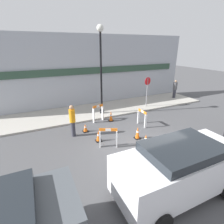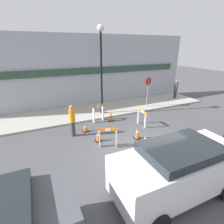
# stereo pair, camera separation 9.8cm
# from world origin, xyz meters

# --- Properties ---
(ground_plane) EXTENTS (60.00, 60.00, 0.00)m
(ground_plane) POSITION_xyz_m (0.00, 0.00, 0.00)
(ground_plane) COLOR #4C4C4F
(sidewalk_slab) EXTENTS (18.00, 3.28, 0.11)m
(sidewalk_slab) POSITION_xyz_m (0.00, 6.14, 0.05)
(sidewalk_slab) COLOR #ADA89E
(sidewalk_slab) RESTS_ON ground_plane
(storefront_facade) EXTENTS (18.00, 0.22, 5.50)m
(storefront_facade) POSITION_xyz_m (0.00, 7.85, 2.75)
(storefront_facade) COLOR #A3A8B2
(storefront_facade) RESTS_ON ground_plane
(streetlamp_post) EXTENTS (0.44, 0.44, 5.75)m
(streetlamp_post) POSITION_xyz_m (0.07, 5.32, 3.78)
(streetlamp_post) COLOR black
(streetlamp_post) RESTS_ON sidewalk_slab
(stop_sign) EXTENTS (0.59, 0.13, 2.30)m
(stop_sign) POSITION_xyz_m (3.84, 5.24, 1.65)
(stop_sign) COLOR gray
(stop_sign) RESTS_ON sidewalk_slab
(barricade_0) EXTENTS (0.78, 0.33, 1.12)m
(barricade_0) POSITION_xyz_m (-0.61, 4.28, 0.59)
(barricade_0) COLOR white
(barricade_0) RESTS_ON ground_plane
(barricade_1) EXTENTS (0.83, 0.50, 1.02)m
(barricade_1) POSITION_xyz_m (-1.28, 1.15, 0.55)
(barricade_1) COLOR white
(barricade_1) RESTS_ON ground_plane
(barricade_2) EXTENTS (0.15, 0.80, 1.00)m
(barricade_2) POSITION_xyz_m (1.59, 2.53, 0.54)
(barricade_2) COLOR white
(barricade_2) RESTS_ON ground_plane
(traffic_cone_0) EXTENTS (0.30, 0.30, 0.69)m
(traffic_cone_0) POSITION_xyz_m (0.46, 1.27, 0.33)
(traffic_cone_0) COLOR black
(traffic_cone_0) RESTS_ON ground_plane
(traffic_cone_1) EXTENTS (0.30, 0.30, 0.62)m
(traffic_cone_1) POSITION_xyz_m (-1.51, 1.88, 0.30)
(traffic_cone_1) COLOR black
(traffic_cone_1) RESTS_ON ground_plane
(traffic_cone_2) EXTENTS (0.30, 0.30, 0.49)m
(traffic_cone_2) POSITION_xyz_m (-1.81, 3.20, 0.23)
(traffic_cone_2) COLOR black
(traffic_cone_2) RESTS_ON ground_plane
(traffic_cone_3) EXTENTS (0.30, 0.30, 0.71)m
(traffic_cone_3) POSITION_xyz_m (0.16, 3.97, 0.34)
(traffic_cone_3) COLOR black
(traffic_cone_3) RESTS_ON ground_plane
(traffic_cone_4) EXTENTS (0.30, 0.30, 0.53)m
(traffic_cone_4) POSITION_xyz_m (0.52, 0.61, 0.26)
(traffic_cone_4) COLOR black
(traffic_cone_4) RESTS_ON ground_plane
(person_worker) EXTENTS (0.36, 0.36, 1.77)m
(person_worker) POSITION_xyz_m (-2.54, 2.98, 0.97)
(person_worker) COLOR #33333D
(person_worker) RESTS_ON ground_plane
(person_pedestrian) EXTENTS (0.38, 0.38, 1.62)m
(person_pedestrian) POSITION_xyz_m (7.64, 6.18, 0.97)
(person_pedestrian) COLOR #33333D
(person_pedestrian) RESTS_ON sidewalk_slab
(parked_car_1) EXTENTS (4.28, 1.91, 1.82)m
(parked_car_1) POSITION_xyz_m (-0.36, -2.37, 1.02)
(parked_car_1) COLOR silver
(parked_car_1) RESTS_ON ground_plane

